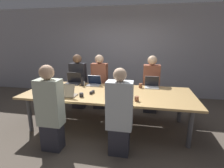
% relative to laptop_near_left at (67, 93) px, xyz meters
% --- Properties ---
extents(ground_plane, '(24.00, 24.00, 0.00)m').
position_rel_laptop_near_left_xyz_m(ground_plane, '(0.70, 0.43, -0.83)').
color(ground_plane, brown).
extents(curtain_wall, '(12.00, 0.06, 2.80)m').
position_rel_laptop_near_left_xyz_m(curtain_wall, '(0.70, 2.74, 0.57)').
color(curtain_wall, '#9999A3').
rests_on(curtain_wall, ground_plane).
extents(conference_table, '(3.38, 1.34, 0.75)m').
position_rel_laptop_near_left_xyz_m(conference_table, '(0.70, 0.43, -0.13)').
color(conference_table, tan).
rests_on(conference_table, ground_plane).
extents(laptop_near_left, '(0.31, 0.26, 0.25)m').
position_rel_laptop_near_left_xyz_m(laptop_near_left, '(0.00, 0.00, 0.00)').
color(laptop_near_left, gray).
rests_on(laptop_near_left, conference_table).
extents(person_near_left, '(0.40, 0.24, 1.43)m').
position_rel_laptop_near_left_xyz_m(person_near_left, '(-0.05, -0.54, -0.12)').
color(person_near_left, '#2D2D38').
rests_on(person_near_left, ground_plane).
extents(cup_near_left, '(0.08, 0.08, 0.08)m').
position_rel_laptop_near_left_xyz_m(cup_near_left, '(0.26, 0.04, -0.03)').
color(cup_near_left, '#232328').
rests_on(cup_near_left, conference_table).
extents(laptop_far_right, '(0.31, 0.24, 0.24)m').
position_rel_laptop_near_left_xyz_m(laptop_far_right, '(1.58, 0.98, -0.00)').
color(laptop_far_right, silver).
rests_on(laptop_far_right, conference_table).
extents(person_far_right, '(0.40, 0.24, 1.43)m').
position_rel_laptop_near_left_xyz_m(person_far_right, '(1.57, 1.37, -0.13)').
color(person_far_right, '#2D2D38').
rests_on(person_far_right, ground_plane).
extents(cup_far_right, '(0.08, 0.08, 0.10)m').
position_rel_laptop_near_left_xyz_m(cup_far_right, '(1.33, 0.88, -0.02)').
color(cup_far_right, brown).
rests_on(cup_far_right, conference_table).
extents(laptop_far_midleft, '(0.31, 0.23, 0.23)m').
position_rel_laptop_near_left_xyz_m(laptop_far_midleft, '(0.25, 0.91, -0.00)').
color(laptop_far_midleft, '#B7B7BC').
rests_on(laptop_far_midleft, conference_table).
extents(person_far_midleft, '(0.40, 0.24, 1.43)m').
position_rel_laptop_near_left_xyz_m(person_far_midleft, '(0.25, 1.39, -0.13)').
color(person_far_midleft, '#2D2D38').
rests_on(person_far_midleft, ground_plane).
extents(cup_far_midleft, '(0.07, 0.07, 0.09)m').
position_rel_laptop_near_left_xyz_m(cup_far_midleft, '(-0.00, 0.87, -0.03)').
color(cup_far_midleft, white).
rests_on(cup_far_midleft, conference_table).
extents(bottle_far_midleft, '(0.06, 0.06, 0.20)m').
position_rel_laptop_near_left_xyz_m(bottle_far_midleft, '(-0.00, 0.80, 0.02)').
color(bottle_far_midleft, black).
rests_on(bottle_far_midleft, conference_table).
extents(laptop_near_midright, '(0.35, 0.27, 0.28)m').
position_rel_laptop_near_left_xyz_m(laptop_near_midright, '(1.02, -0.08, 0.01)').
color(laptop_near_midright, silver).
rests_on(laptop_near_midright, conference_table).
extents(person_near_midright, '(0.40, 0.24, 1.41)m').
position_rel_laptop_near_left_xyz_m(person_near_midright, '(1.06, -0.44, -0.15)').
color(person_near_midright, '#2D2D38').
rests_on(person_near_midright, ground_plane).
extents(cup_near_midright, '(0.08, 0.08, 0.09)m').
position_rel_laptop_near_left_xyz_m(cup_near_midright, '(1.30, 0.01, -0.03)').
color(cup_near_midright, brown).
rests_on(cup_near_midright, conference_table).
extents(laptop_far_left, '(0.36, 0.27, 0.27)m').
position_rel_laptop_near_left_xyz_m(laptop_far_left, '(-0.28, 0.96, 0.01)').
color(laptop_far_left, '#333338').
rests_on(laptop_far_left, conference_table).
extents(person_far_left, '(0.40, 0.24, 1.43)m').
position_rel_laptop_near_left_xyz_m(person_far_left, '(-0.31, 1.30, -0.13)').
color(person_far_left, '#2D2D38').
rests_on(person_far_left, ground_plane).
extents(stapler, '(0.06, 0.15, 0.05)m').
position_rel_laptop_near_left_xyz_m(stapler, '(0.40, 0.28, -0.05)').
color(stapler, black).
rests_on(stapler, conference_table).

